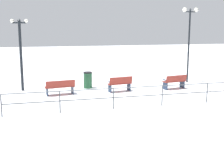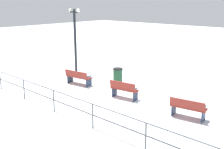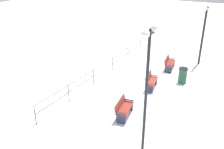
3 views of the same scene
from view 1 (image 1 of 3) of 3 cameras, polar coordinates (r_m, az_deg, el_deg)
name	(u,v)px [view 1 (image 1 of 3)]	position (r m, az deg, el deg)	size (l,w,h in m)	color
ground_plane	(119,91)	(16.48, 1.46, -3.44)	(80.00, 80.00, 0.00)	white
bench_nearest	(175,82)	(17.41, 12.67, -1.41)	(0.78, 1.51, 0.87)	maroon
bench_second	(120,84)	(16.25, 1.64, -1.89)	(0.71, 1.47, 0.91)	maroon
bench_third	(60,87)	(15.76, -10.57, -2.52)	(0.78, 1.67, 0.85)	maroon
lamppost_near	(189,29)	(19.51, 15.54, 9.02)	(0.30, 1.13, 5.01)	black
lamppost_middle	(21,47)	(17.13, -18.18, 5.29)	(0.22, 0.99, 4.22)	black
waterfront_railing	(138,93)	(13.14, 5.40, -3.81)	(0.05, 12.14, 0.99)	#4C5156
trash_bin	(88,80)	(17.30, -4.96, -1.13)	(0.54, 0.54, 1.01)	#1E4C2D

